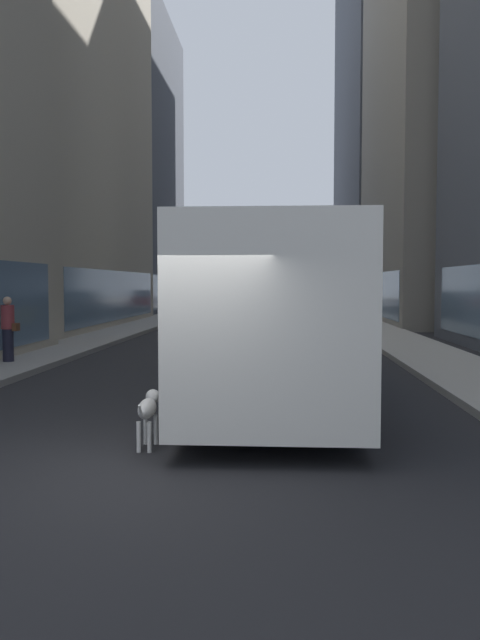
% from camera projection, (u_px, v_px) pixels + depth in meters
% --- Properties ---
extents(ground_plane, '(120.00, 120.00, 0.00)m').
position_uv_depth(ground_plane, '(260.00, 316.00, 42.28)').
color(ground_plane, '#232326').
extents(sidewalk_left, '(2.40, 110.00, 0.15)m').
position_uv_depth(sidewalk_left, '(176.00, 315.00, 42.63)').
color(sidewalk_left, gray).
rests_on(sidewalk_left, ground).
extents(sidewalk_right, '(2.40, 110.00, 0.15)m').
position_uv_depth(sidewalk_right, '(345.00, 315.00, 41.92)').
color(sidewalk_right, '#ADA89E').
rests_on(sidewalk_right, ground).
extents(building_left_mid, '(10.58, 17.24, 23.51)m').
position_uv_depth(building_left_mid, '(9.00, 87.00, 30.60)').
color(building_left_mid, '#B2A893').
rests_on(building_left_mid, ground).
extents(building_left_far, '(9.54, 15.10, 22.53)m').
position_uv_depth(building_left_far, '(107.00, 165.00, 48.04)').
color(building_left_far, '#4C515B').
rests_on(building_left_far, ground).
extents(building_right_mid, '(10.17, 14.90, 27.73)m').
position_uv_depth(building_right_mid, '(473.00, 71.00, 34.49)').
color(building_right_mid, gray).
rests_on(building_right_mid, ground).
extents(building_right_far, '(10.30, 20.71, 33.36)m').
position_uv_depth(building_right_far, '(406.00, 111.00, 52.68)').
color(building_right_far, '#4C515B').
rests_on(building_right_far, ground).
extents(transit_bus, '(2.78, 11.53, 3.05)m').
position_uv_depth(transit_bus, '(274.00, 303.00, 12.87)').
color(transit_bus, silver).
rests_on(transit_bus, ground).
extents(car_silver_sedan, '(1.89, 4.13, 1.62)m').
position_uv_depth(car_silver_sedan, '(278.00, 301.00, 49.27)').
color(car_silver_sedan, '#B7BABF').
rests_on(car_silver_sedan, ground).
extents(car_yellow_taxi, '(1.85, 4.18, 1.62)m').
position_uv_depth(car_yellow_taxi, '(221.00, 315.00, 26.85)').
color(car_yellow_taxi, yellow).
rests_on(car_yellow_taxi, ground).
extents(car_grey_wagon, '(1.95, 4.64, 1.62)m').
position_uv_depth(car_grey_wagon, '(237.00, 307.00, 37.10)').
color(car_grey_wagon, slate).
rests_on(car_grey_wagon, ground).
extents(car_black_suv, '(1.73, 4.37, 1.62)m').
position_uv_depth(car_black_suv, '(301.00, 303.00, 43.92)').
color(car_black_suv, black).
rests_on(car_black_suv, ground).
extents(car_red_coupe, '(1.88, 4.18, 1.62)m').
position_uv_depth(car_red_coupe, '(232.00, 299.00, 54.26)').
color(car_red_coupe, red).
rests_on(car_red_coupe, ground).
extents(dalmatian_dog, '(0.22, 0.96, 0.72)m').
position_uv_depth(dalmatian_dog, '(148.00, 409.00, 8.33)').
color(dalmatian_dog, white).
rests_on(dalmatian_dog, ground).
extents(pedestrian_with_handbag, '(0.45, 0.34, 1.69)m').
position_uv_depth(pedestrian_with_handbag, '(8.00, 328.00, 16.30)').
color(pedestrian_with_handbag, '#1E1E2D').
rests_on(pedestrian_with_handbag, sidewalk_left).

